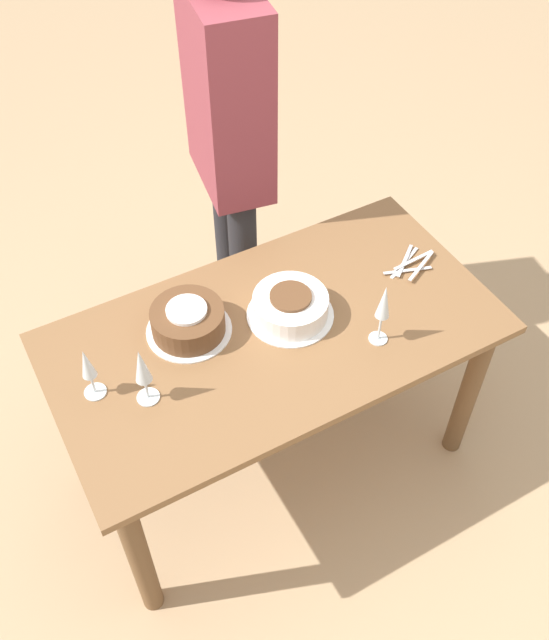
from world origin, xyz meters
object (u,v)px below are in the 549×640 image
(cake_center_white, at_px, (290,306))
(wine_glass_far, at_px, (142,368))
(cake_front_chocolate, at_px, (188,321))
(wine_glass_extra, at_px, (384,305))
(person_cutting, at_px, (229,130))
(wine_glass_near, at_px, (87,367))

(cake_center_white, bearing_deg, wine_glass_far, 8.75)
(cake_front_chocolate, relative_size, wine_glass_extra, 1.17)
(person_cutting, bearing_deg, wine_glass_extra, 14.48)
(cake_center_white, distance_m, wine_glass_near, 0.66)
(cake_center_white, distance_m, wine_glass_far, 0.54)
(wine_glass_near, height_order, person_cutting, person_cutting)
(wine_glass_extra, bearing_deg, wine_glass_far, -11.06)
(wine_glass_far, bearing_deg, wine_glass_extra, 168.94)
(cake_center_white, xyz_separation_m, cake_front_chocolate, (0.31, -0.10, 0.00))
(wine_glass_far, relative_size, wine_glass_extra, 0.92)
(cake_center_white, xyz_separation_m, wine_glass_near, (0.65, -0.01, 0.08))
(cake_center_white, xyz_separation_m, wine_glass_extra, (-0.19, 0.22, 0.12))
(cake_front_chocolate, height_order, wine_glass_extra, wine_glass_extra)
(cake_center_white, bearing_deg, wine_glass_extra, 130.80)
(wine_glass_near, height_order, wine_glass_extra, wine_glass_extra)
(cake_center_white, bearing_deg, wine_glass_near, -1.08)
(cake_front_chocolate, xyz_separation_m, wine_glass_far, (0.21, 0.18, 0.09))
(cake_center_white, height_order, wine_glass_far, wine_glass_far)
(cake_center_white, distance_m, cake_front_chocolate, 0.33)
(cake_front_chocolate, distance_m, wine_glass_near, 0.36)
(cake_front_chocolate, height_order, wine_glass_far, wine_glass_far)
(cake_front_chocolate, xyz_separation_m, wine_glass_extra, (-0.50, 0.32, 0.11))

